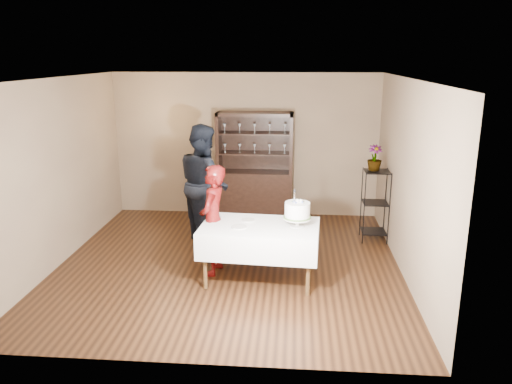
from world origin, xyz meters
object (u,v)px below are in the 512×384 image
man (204,183)px  potted_plant (375,158)px  cake_table (260,238)px  cake (297,211)px  plant_etagere (375,203)px  china_hutch (255,183)px  woman (213,220)px

man → potted_plant: bearing=-117.1°
cake_table → man: size_ratio=0.84×
cake → potted_plant: size_ratio=1.24×
plant_etagere → potted_plant: bearing=149.0°
plant_etagere → china_hutch: bearing=153.2°
man → plant_etagere: bearing=-117.8°
man → cake: man is taller
woman → potted_plant: potted_plant is taller
cake → china_hutch: bearing=106.2°
plant_etagere → man: 2.85m
china_hutch → woman: bearing=-98.4°
china_hutch → potted_plant: 2.39m
plant_etagere → cake: (-1.29, -1.67, 0.35)m
plant_etagere → woman: 2.88m
woman → cake: (1.17, -0.18, 0.21)m
plant_etagere → cake_table: (-1.79, -1.68, -0.05)m
cake_table → china_hutch: bearing=96.1°
china_hutch → cake_table: china_hutch is taller
cake_table → cake: cake is taller
plant_etagere → cake_table: 2.46m
cake_table → woman: size_ratio=1.05×
woman → cake: bearing=90.3°
man → cake: 2.16m
china_hutch → cake_table: size_ratio=1.22×
china_hutch → cake_table: bearing=-83.9°
china_hutch → potted_plant: (2.03, -1.02, 0.73)m
china_hutch → woman: china_hutch is taller
china_hutch → cake: size_ratio=3.85×
cake_table → potted_plant: 2.57m
potted_plant → woman: bearing=-147.7°
woman → cake_table: bearing=83.3°
plant_etagere → cake_table: size_ratio=0.73×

